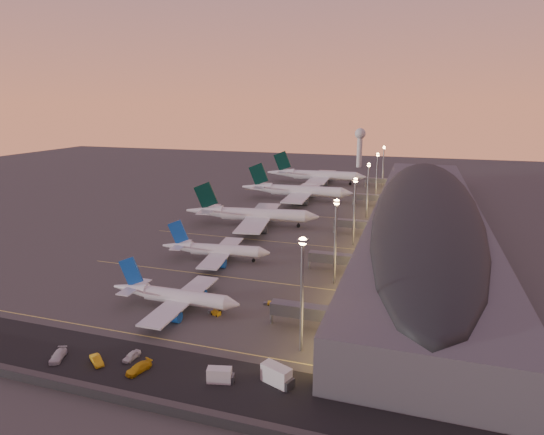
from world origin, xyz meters
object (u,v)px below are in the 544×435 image
Objects in this scene: airliner_wide_near at (252,215)px; radar_tower at (360,141)px; airliner_wide_far at (316,175)px; service_van_d at (139,368)px; catering_truck_b at (278,376)px; baggage_tug_b at (270,303)px; service_van_a at (58,356)px; service_van_b at (97,360)px; airliner_narrow_north at (216,250)px; service_van_c at (132,356)px; airliner_wide_mid at (296,191)px; baggage_tug_a at (215,313)px; catering_truck_a at (221,376)px; airliner_narrow_south at (175,296)px.

radar_tower is at bearing 75.83° from airliner_wide_near.
radar_tower is (17.31, 89.78, 16.37)m from airliner_wide_far.
catering_truck_b is at bearing 26.87° from service_van_d.
baggage_tug_b is 35.42m from catering_truck_b.
baggage_tug_b is 0.59× the size of service_van_a.
service_van_b is 9.96m from service_van_d.
service_van_b is (3.57, -66.67, -2.74)m from airliner_narrow_north.
service_van_d reaches higher than service_van_c.
service_van_a is at bearing -94.13° from airliner_wide_far.
airliner_wide_mid is 1.94× the size of radar_tower.
service_van_b is at bearing -91.41° from airliner_wide_mid.
airliner_wide_far is at bearing -100.91° from radar_tower.
baggage_tug_a is (21.30, -85.03, -4.44)m from airliner_wide_near.
radar_tower is 4.63× the size of catering_truck_b.
airliner_wide_near is at bearing -95.74° from radar_tower.
radar_tower is at bearing 79.04° from catering_truck_a.
airliner_narrow_north is 66.82m from service_van_b.
service_van_d is at bearing -77.69° from baggage_tug_a.
airliner_narrow_north is 42.27m from baggage_tug_a.
airliner_wide_mid is 12.87× the size of service_van_b.
service_van_b is at bearing -95.10° from airliner_narrow_south.
airliner_wide_mid is 11.02× the size of service_van_d.
airliner_wide_near reaches higher than service_van_d.
airliner_narrow_north is 46.78m from airliner_wide_near.
baggage_tug_a is 0.53× the size of catering_truck_b.
baggage_tug_b is at bearing -74.77° from airliner_wide_near.
catering_truck_a reaches higher than service_van_d.
service_van_c is at bearing -90.39° from airliner_wide_far.
service_van_a is at bearing -158.91° from service_van_d.
airliner_wide_far is at bearing 115.16° from baggage_tug_a.
airliner_wide_near is 114.51m from service_van_d.
airliner_narrow_south is 85.42m from airliner_wide_near.
service_van_d is at bearing -123.42° from baggage_tug_b.
airliner_wide_far is at bearing 37.19° from service_van_b.
airliner_wide_far is 11.70× the size of service_van_d.
airliner_wide_mid is at bearing 86.52° from catering_truck_a.
service_van_c is at bearing -87.83° from baggage_tug_a.
airliner_narrow_south is 6.52× the size of service_van_a.
service_van_d is (-3.10, -317.92, -21.04)m from radar_tower.
airliner_wide_near is 8.49× the size of catering_truck_b.
service_van_b is 1.09× the size of service_van_c.
service_van_c reaches higher than baggage_tug_b.
airliner_wide_near reaches higher than catering_truck_b.
airliner_wide_mid is (-5.15, 143.72, 1.81)m from airliner_narrow_south.
catering_truck_a is at bearing 0.93° from service_van_c.
baggage_tug_a is 28.32m from service_van_d.
airliner_narrow_north reaches higher than baggage_tug_a.
airliner_wide_mid is 11.42× the size of catering_truck_a.
airliner_wide_far is at bearing 79.93° from airliner_wide_near.
catering_truck_a reaches higher than baggage_tug_a.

